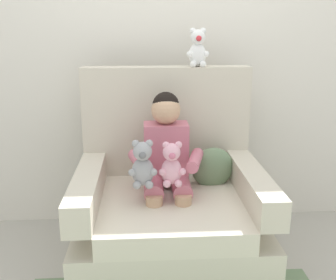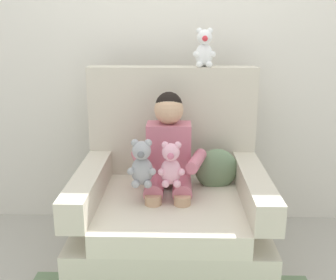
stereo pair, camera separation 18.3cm
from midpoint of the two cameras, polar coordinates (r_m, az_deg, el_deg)
The scene contains 8 objects.
ground_plane at distance 2.55m, azimuth 2.56°, elevation -17.59°, with size 8.00×8.00×0.00m, color #ADA89E.
back_wall at distance 2.84m, azimuth 2.64°, elevation 13.78°, with size 6.00×0.10×2.60m, color silver.
armchair at distance 2.43m, azimuth 2.64°, elevation -9.97°, with size 1.07×0.94×1.16m.
seated_child at distance 2.32m, azimuth 2.34°, elevation -2.44°, with size 0.45×0.39×0.82m.
plush_pink at distance 2.15m, azimuth 2.94°, elevation -3.63°, with size 0.15×0.12×0.25m.
plush_grey at distance 2.14m, azimuth -1.31°, elevation -3.51°, with size 0.15×0.13×0.26m.
plush_white_on_backrest at distance 2.53m, azimuth 7.33°, elevation 12.78°, with size 0.14×0.11×0.24m.
throw_pillow at distance 2.47m, azimuth 9.03°, elevation -4.19°, with size 0.26×0.12×0.26m, color slate.
Camera 2 is at (0.04, -2.12, 1.41)m, focal length 42.66 mm.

